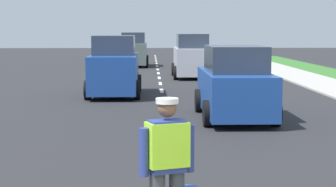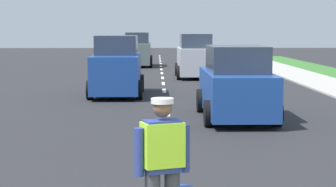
# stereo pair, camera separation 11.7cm
# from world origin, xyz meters

# --- Properties ---
(ground_plane) EXTENTS (96.00, 96.00, 0.00)m
(ground_plane) POSITION_xyz_m (0.00, 21.00, 0.00)
(ground_plane) COLOR #28282B
(lane_center_line) EXTENTS (0.14, 46.40, 0.01)m
(lane_center_line) POSITION_xyz_m (0.00, 25.20, 0.00)
(lane_center_line) COLOR silver
(lane_center_line) RESTS_ON ground
(road_worker) EXTENTS (0.70, 0.53, 1.67)m
(road_worker) POSITION_xyz_m (-0.24, 1.54, 0.93)
(road_worker) COLOR #383D4C
(road_worker) RESTS_ON ground
(car_outgoing_ahead) EXTENTS (1.93, 4.19, 1.99)m
(car_outgoing_ahead) POSITION_xyz_m (1.85, 10.58, 0.92)
(car_outgoing_ahead) COLOR #1E4799
(car_outgoing_ahead) RESTS_ON ground
(car_outgoing_far) EXTENTS (1.95, 4.04, 2.20)m
(car_outgoing_far) POSITION_xyz_m (1.65, 23.87, 1.02)
(car_outgoing_far) COLOR silver
(car_outgoing_far) RESTS_ON ground
(car_oncoming_third) EXTENTS (1.93, 4.09, 2.22)m
(car_oncoming_third) POSITION_xyz_m (-1.54, 32.62, 1.03)
(car_oncoming_third) COLOR slate
(car_oncoming_third) RESTS_ON ground
(car_oncoming_second) EXTENTS (1.93, 4.04, 2.21)m
(car_oncoming_second) POSITION_xyz_m (-1.77, 16.18, 1.02)
(car_oncoming_second) COLOR #1E4799
(car_oncoming_second) RESTS_ON ground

